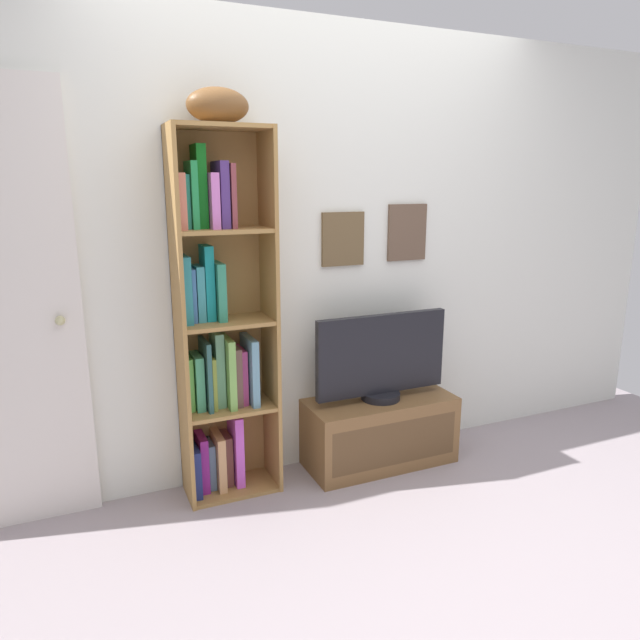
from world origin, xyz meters
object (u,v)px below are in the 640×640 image
tv_stand (380,431)px  bookshelf (218,330)px  television (382,358)px  football (218,106)px

tv_stand → bookshelf: bearing=174.7°
tv_stand → television: size_ratio=1.09×
bookshelf → football: 1.06m
tv_stand → television: 0.44m
bookshelf → television: 0.93m
bookshelf → television: (0.90, -0.08, -0.23)m
tv_stand → football: bearing=176.7°
bookshelf → tv_stand: (0.90, -0.08, -0.67)m
football → television: football is taller
tv_stand → television: (0.00, 0.00, 0.44)m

